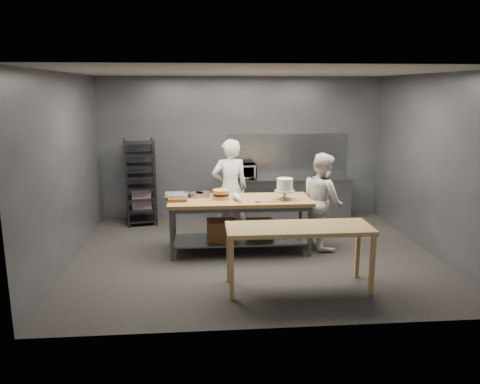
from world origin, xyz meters
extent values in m
plane|color=black|center=(0.00, 0.00, 0.00)|extent=(6.00, 6.00, 0.00)
cube|color=#4C4F54|center=(0.00, 2.50, 1.50)|extent=(6.00, 0.04, 3.00)
cube|color=#9B6D3E|center=(-0.23, 0.22, 0.89)|extent=(2.40, 0.90, 0.06)
cube|color=#47494C|center=(-0.23, 0.22, 0.20)|extent=(2.25, 0.75, 0.03)
cylinder|color=#47494C|center=(-1.37, -0.17, 0.43)|extent=(0.06, 0.06, 0.86)
cylinder|color=#47494C|center=(-1.37, 0.61, 0.43)|extent=(0.06, 0.06, 0.86)
cylinder|color=#47494C|center=(0.91, -0.17, 0.43)|extent=(0.06, 0.06, 0.86)
cylinder|color=#47494C|center=(0.91, 0.61, 0.43)|extent=(0.06, 0.06, 0.86)
cube|color=brown|center=(-0.55, 0.18, 0.39)|extent=(0.50, 0.40, 0.35)
cube|color=brown|center=(0.12, 0.31, 0.36)|extent=(0.45, 0.38, 0.30)
cube|color=olive|center=(0.44, -1.39, 0.87)|extent=(2.00, 0.70, 0.06)
cube|color=olive|center=(-0.51, -1.69, 0.42)|extent=(0.06, 0.06, 0.84)
cube|color=olive|center=(-0.51, -1.09, 0.42)|extent=(0.06, 0.06, 0.84)
cube|color=olive|center=(1.39, -1.69, 0.42)|extent=(0.06, 0.06, 0.84)
cube|color=olive|center=(1.39, -1.09, 0.42)|extent=(0.06, 0.06, 0.84)
cube|color=slate|center=(1.00, 2.18, 0.88)|extent=(2.60, 0.60, 0.04)
cube|color=slate|center=(1.00, 2.18, 0.43)|extent=(2.56, 0.56, 0.86)
cube|color=slate|center=(1.00, 2.48, 1.35)|extent=(2.60, 0.02, 0.90)
cube|color=black|center=(-2.12, 2.10, 0.88)|extent=(0.70, 0.74, 1.75)
cube|color=silver|center=(-2.12, 2.10, 0.54)|extent=(0.41, 0.30, 0.45)
imported|color=white|center=(-0.35, 1.03, 0.93)|extent=(0.74, 0.55, 1.85)
imported|color=white|center=(1.22, 0.33, 0.84)|extent=(0.80, 0.93, 1.67)
imported|color=black|center=(0.00, 2.18, 1.05)|extent=(0.54, 0.37, 0.30)
cylinder|color=#ABA389|center=(0.51, 0.11, 0.93)|extent=(0.20, 0.20, 0.02)
cylinder|color=#ABA389|center=(0.51, 0.11, 1.00)|extent=(0.06, 0.06, 0.12)
cylinder|color=#ABA389|center=(0.51, 0.11, 1.07)|extent=(0.34, 0.34, 0.02)
cylinder|color=silver|center=(0.51, 0.11, 1.18)|extent=(0.27, 0.27, 0.20)
cylinder|color=gold|center=(-0.55, 0.24, 0.95)|extent=(0.28, 0.28, 0.06)
cylinder|color=black|center=(-0.55, 0.24, 1.00)|extent=(0.28, 0.28, 0.04)
cylinder|color=gold|center=(-0.55, 0.24, 1.05)|extent=(0.28, 0.28, 0.06)
cylinder|color=gray|center=(-0.97, 0.42, 0.96)|extent=(0.25, 0.25, 0.07)
cylinder|color=gray|center=(-0.85, 0.46, 0.96)|extent=(0.27, 0.27, 0.07)
cylinder|color=gray|center=(-1.23, 0.42, 0.96)|extent=(0.31, 0.31, 0.07)
cone|color=silver|center=(-0.27, 0.00, 0.98)|extent=(0.20, 0.40, 0.12)
cube|color=slate|center=(0.22, -0.05, 0.92)|extent=(0.28, 0.02, 0.00)
cube|color=black|center=(0.04, -0.05, 0.93)|extent=(0.09, 0.02, 0.02)
cube|color=#9D5C1F|center=(-1.27, 0.14, 0.95)|extent=(0.30, 0.20, 0.05)
cube|color=silver|center=(-1.27, 0.14, 1.00)|extent=(0.31, 0.21, 0.06)
cube|color=#9D5C1F|center=(-1.33, 0.30, 0.95)|extent=(0.30, 0.20, 0.05)
cube|color=silver|center=(-1.33, 0.30, 1.00)|extent=(0.31, 0.21, 0.06)
camera|label=1|loc=(-0.89, -7.45, 2.74)|focal=35.00mm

